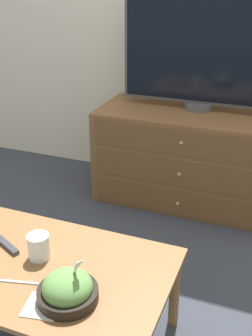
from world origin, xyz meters
TOP-DOWN VIEW (x-y plane):
  - ground_plane at (0.00, 0.00)m, footprint 12.00×12.00m
  - dresser at (-0.10, -0.30)m, footprint 1.21×0.55m
  - tv at (-0.08, -0.21)m, footprint 1.01×0.18m
  - coffee_table at (-0.33, -1.71)m, footprint 0.96×0.63m
  - takeout_bowl at (-0.17, -1.84)m, footprint 0.22×0.22m
  - drink_cup at (-0.39, -1.67)m, footprint 0.09×0.09m
  - napkin at (-0.24, -1.90)m, footprint 0.14×0.14m
  - knife at (-0.40, -1.83)m, footprint 0.19×0.06m
  - remote_control at (-0.56, -1.66)m, footprint 0.16×0.09m

SIDE VIEW (x-z plane):
  - ground_plane at x=0.00m, z-range 0.00..0.00m
  - dresser at x=-0.10m, z-range 0.00..0.62m
  - coffee_table at x=-0.33m, z-range 0.15..0.54m
  - napkin at x=-0.24m, z-range 0.39..0.39m
  - knife at x=-0.40m, z-range 0.39..0.39m
  - remote_control at x=-0.56m, z-range 0.39..0.41m
  - takeout_bowl at x=-0.17m, z-range 0.34..0.52m
  - drink_cup at x=-0.39m, z-range 0.38..0.49m
  - tv at x=-0.08m, z-range 0.63..1.35m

